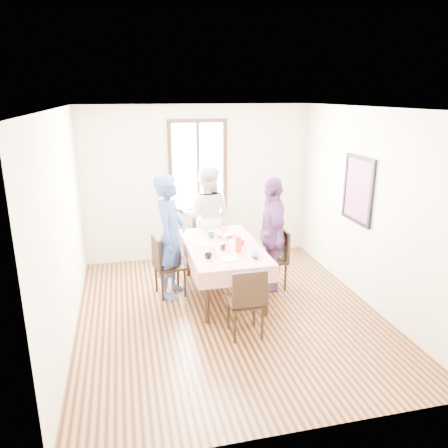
{
  "coord_description": "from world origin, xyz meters",
  "views": [
    {
      "loc": [
        -1.28,
        -5.15,
        2.87
      ],
      "look_at": [
        0.07,
        0.55,
        1.1
      ],
      "focal_mm": 34.76,
      "sensor_mm": 36.0,
      "label": 1
    }
  ],
  "objects_px": {
    "chair_right": "(272,259)",
    "person_left": "(170,237)",
    "chair_far": "(208,240)",
    "chair_left": "(170,266)",
    "chair_near": "(245,301)",
    "dining_table": "(223,270)",
    "person_right": "(271,234)",
    "person_far": "(208,217)"
  },
  "relations": [
    {
      "from": "chair_left",
      "to": "dining_table",
      "type": "bearing_deg",
      "value": 68.26
    },
    {
      "from": "chair_left",
      "to": "chair_far",
      "type": "bearing_deg",
      "value": 132.93
    },
    {
      "from": "chair_far",
      "to": "chair_left",
      "type": "bearing_deg",
      "value": 46.03
    },
    {
      "from": "chair_near",
      "to": "chair_left",
      "type": "bearing_deg",
      "value": 120.37
    },
    {
      "from": "chair_near",
      "to": "dining_table",
      "type": "bearing_deg",
      "value": 90.46
    },
    {
      "from": "dining_table",
      "to": "chair_far",
      "type": "bearing_deg",
      "value": 90.0
    },
    {
      "from": "dining_table",
      "to": "chair_near",
      "type": "relative_size",
      "value": 1.87
    },
    {
      "from": "chair_far",
      "to": "person_left",
      "type": "height_order",
      "value": "person_left"
    },
    {
      "from": "person_left",
      "to": "person_right",
      "type": "bearing_deg",
      "value": -69.67
    },
    {
      "from": "dining_table",
      "to": "person_left",
      "type": "height_order",
      "value": "person_left"
    },
    {
      "from": "dining_table",
      "to": "person_right",
      "type": "distance_m",
      "value": 0.89
    },
    {
      "from": "chair_left",
      "to": "person_right",
      "type": "relative_size",
      "value": 0.53
    },
    {
      "from": "chair_left",
      "to": "person_right",
      "type": "bearing_deg",
      "value": 76.01
    },
    {
      "from": "chair_left",
      "to": "chair_far",
      "type": "xyz_separation_m",
      "value": [
        0.77,
        1.01,
        0.0
      ]
    },
    {
      "from": "chair_near",
      "to": "person_far",
      "type": "height_order",
      "value": "person_far"
    },
    {
      "from": "person_left",
      "to": "person_right",
      "type": "height_order",
      "value": "person_left"
    },
    {
      "from": "chair_far",
      "to": "person_far",
      "type": "xyz_separation_m",
      "value": [
        0.0,
        -0.02,
        0.42
      ]
    },
    {
      "from": "dining_table",
      "to": "person_far",
      "type": "xyz_separation_m",
      "value": [
        0.0,
        1.15,
        0.5
      ]
    },
    {
      "from": "dining_table",
      "to": "person_right",
      "type": "height_order",
      "value": "person_right"
    },
    {
      "from": "person_left",
      "to": "person_right",
      "type": "xyz_separation_m",
      "value": [
        1.49,
        -0.11,
        -0.04
      ]
    },
    {
      "from": "dining_table",
      "to": "chair_far",
      "type": "relative_size",
      "value": 1.87
    },
    {
      "from": "chair_near",
      "to": "person_right",
      "type": "relative_size",
      "value": 0.53
    },
    {
      "from": "chair_right",
      "to": "person_left",
      "type": "xyz_separation_m",
      "value": [
        -1.51,
        0.11,
        0.45
      ]
    },
    {
      "from": "chair_far",
      "to": "chair_near",
      "type": "bearing_deg",
      "value": 83.14
    },
    {
      "from": "chair_near",
      "to": "person_right",
      "type": "distance_m",
      "value": 1.49
    },
    {
      "from": "dining_table",
      "to": "chair_far",
      "type": "xyz_separation_m",
      "value": [
        0.0,
        1.17,
        0.08
      ]
    },
    {
      "from": "chair_left",
      "to": "person_left",
      "type": "xyz_separation_m",
      "value": [
        0.02,
        0.0,
        0.45
      ]
    },
    {
      "from": "person_right",
      "to": "chair_right",
      "type": "bearing_deg",
      "value": 96.64
    },
    {
      "from": "chair_near",
      "to": "person_right",
      "type": "height_order",
      "value": "person_right"
    },
    {
      "from": "chair_right",
      "to": "person_far",
      "type": "relative_size",
      "value": 0.52
    },
    {
      "from": "dining_table",
      "to": "person_left",
      "type": "bearing_deg",
      "value": 167.9
    },
    {
      "from": "chair_left",
      "to": "person_left",
      "type": "relative_size",
      "value": 0.51
    },
    {
      "from": "person_left",
      "to": "person_far",
      "type": "relative_size",
      "value": 1.03
    },
    {
      "from": "chair_right",
      "to": "person_right",
      "type": "xyz_separation_m",
      "value": [
        -0.02,
        0.0,
        0.41
      ]
    },
    {
      "from": "chair_left",
      "to": "chair_near",
      "type": "xyz_separation_m",
      "value": [
        0.77,
        -1.33,
        0.0
      ]
    },
    {
      "from": "person_far",
      "to": "person_left",
      "type": "bearing_deg",
      "value": 71.32
    },
    {
      "from": "chair_near",
      "to": "person_right",
      "type": "bearing_deg",
      "value": 59.15
    },
    {
      "from": "person_left",
      "to": "chair_far",
      "type": "bearing_deg",
      "value": -11.95
    },
    {
      "from": "chair_right",
      "to": "person_right",
      "type": "height_order",
      "value": "person_right"
    },
    {
      "from": "chair_left",
      "to": "person_left",
      "type": "distance_m",
      "value": 0.45
    },
    {
      "from": "dining_table",
      "to": "chair_right",
      "type": "distance_m",
      "value": 0.77
    },
    {
      "from": "dining_table",
      "to": "person_far",
      "type": "relative_size",
      "value": 0.98
    }
  ]
}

